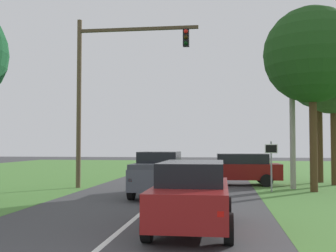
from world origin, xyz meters
name	(u,v)px	position (x,y,z in m)	size (l,w,h in m)	color
ground_plane	(147,208)	(0.00, 9.34, 0.00)	(120.00, 120.00, 0.00)	#424244
red_suv_near	(192,194)	(1.87, 5.68, 0.96)	(2.10, 4.77, 1.80)	maroon
pickup_truck_lead	(160,173)	(-0.07, 12.85, 0.99)	(2.19, 5.06, 1.95)	#4C515B
traffic_light	(106,79)	(-3.40, 15.85, 5.72)	(6.46, 0.40, 8.91)	brown
keep_moving_sign	(271,160)	(4.98, 15.13, 1.55)	(0.60, 0.09, 2.41)	gray
oak_tree_right	(333,77)	(8.87, 19.04, 6.05)	(4.19, 4.19, 8.18)	#4C351E
crossing_suv_far	(239,168)	(3.58, 18.44, 0.92)	(4.71, 2.27, 1.75)	maroon
utility_pole_right	(292,108)	(6.24, 16.67, 4.12)	(0.28, 0.28, 8.24)	#9E998E
extra_tree_1	(319,79)	(8.46, 20.70, 6.21)	(3.64, 3.64, 8.08)	#4C351E
extra_tree_2	(312,55)	(7.01, 15.44, 6.60)	(4.69, 4.69, 8.97)	#4C351E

